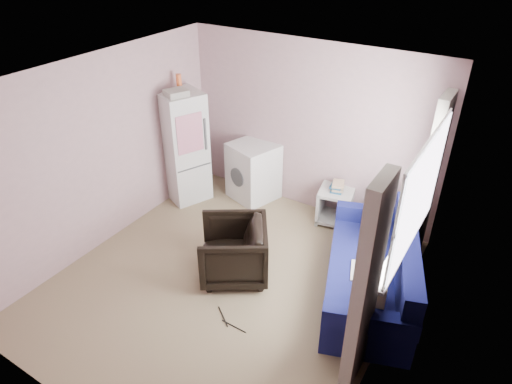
# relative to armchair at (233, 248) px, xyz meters

# --- Properties ---
(room) EXTENTS (3.84, 4.24, 2.54)m
(room) POSITION_rel_armchair_xyz_m (0.03, -0.17, 0.85)
(room) COLOR #8B795B
(room) RESTS_ON ground
(armchair) EXTENTS (1.05, 1.07, 0.81)m
(armchair) POSITION_rel_armchair_xyz_m (0.00, 0.00, 0.00)
(armchair) COLOR black
(armchair) RESTS_ON ground
(fridge) EXTENTS (0.77, 0.77, 1.94)m
(fridge) POSITION_rel_armchair_xyz_m (-1.68, 1.16, 0.46)
(fridge) COLOR silver
(fridge) RESTS_ON ground
(washing_machine) EXTENTS (0.80, 0.80, 0.90)m
(washing_machine) POSITION_rel_armchair_xyz_m (-0.78, 1.70, 0.07)
(washing_machine) COLOR silver
(washing_machine) RESTS_ON ground
(side_table) EXTENTS (0.56, 0.56, 0.65)m
(side_table) POSITION_rel_armchair_xyz_m (0.59, 1.74, -0.10)
(side_table) COLOR #AAA8A6
(side_table) RESTS_ON ground
(sofa) EXTENTS (1.52, 2.20, 0.90)m
(sofa) POSITION_rel_armchair_xyz_m (1.59, 0.53, -0.08)
(sofa) COLOR #121756
(sofa) RESTS_ON ground
(window_dressing) EXTENTS (0.17, 2.62, 2.18)m
(window_dressing) POSITION_rel_armchair_xyz_m (1.79, 0.53, 0.70)
(window_dressing) COLOR white
(window_dressing) RESTS_ON ground
(floor_cables) EXTENTS (0.48, 0.20, 0.01)m
(floor_cables) POSITION_rel_armchair_xyz_m (0.39, -0.69, -0.40)
(floor_cables) COLOR black
(floor_cables) RESTS_ON ground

